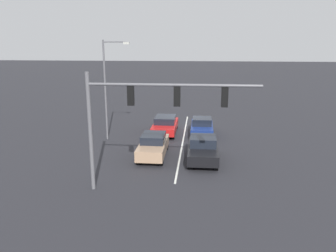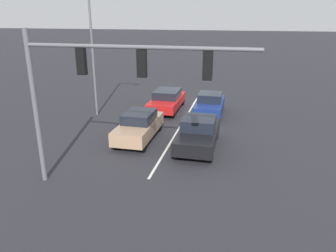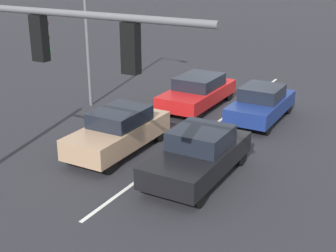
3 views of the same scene
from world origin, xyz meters
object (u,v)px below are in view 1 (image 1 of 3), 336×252
car_tan_midlane_front (153,145)px  car_red_midlane_second (165,125)px  car_navy_leftlane_second (202,127)px  street_lamp_right_shoulder (108,83)px  traffic_signal_gantry (144,107)px  car_black_leftlane_front (203,149)px

car_tan_midlane_front → car_red_midlane_second: bearing=-91.5°
car_navy_leftlane_second → street_lamp_right_shoulder: size_ratio=0.53×
traffic_signal_gantry → street_lamp_right_shoulder: 10.12m
street_lamp_right_shoulder → car_red_midlane_second: bearing=-152.4°
car_red_midlane_second → car_tan_midlane_front: bearing=88.5°
car_tan_midlane_front → car_navy_leftlane_second: bearing=-120.1°
car_red_midlane_second → street_lamp_right_shoulder: bearing=27.6°
street_lamp_right_shoulder → car_navy_leftlane_second: bearing=-165.8°
car_black_leftlane_front → traffic_signal_gantry: size_ratio=0.51×
car_navy_leftlane_second → street_lamp_right_shoulder: street_lamp_right_shoulder is taller
car_black_leftlane_front → car_red_midlane_second: bearing=-63.9°
car_tan_midlane_front → car_black_leftlane_front: (-3.32, 0.46, 0.00)m
traffic_signal_gantry → street_lamp_right_shoulder: (4.36, -9.13, 0.07)m
car_black_leftlane_front → car_navy_leftlane_second: 6.10m
car_navy_leftlane_second → street_lamp_right_shoulder: 8.40m
car_black_leftlane_front → car_red_midlane_second: size_ratio=0.95×
car_navy_leftlane_second → car_red_midlane_second: (3.11, -0.35, 0.01)m
car_tan_midlane_front → traffic_signal_gantry: 6.47m
car_navy_leftlane_second → car_red_midlane_second: bearing=-6.3°
car_black_leftlane_front → street_lamp_right_shoulder: bearing=-30.1°
car_red_midlane_second → street_lamp_right_shoulder: street_lamp_right_shoulder is taller
car_tan_midlane_front → traffic_signal_gantry: bearing=93.6°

